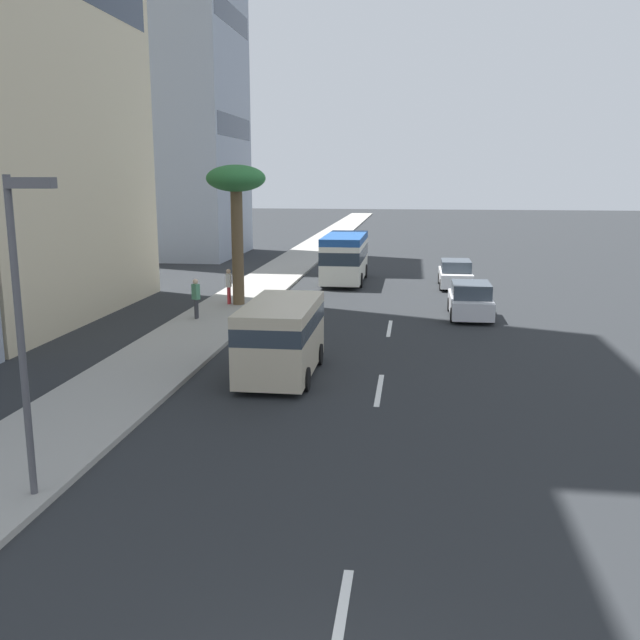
% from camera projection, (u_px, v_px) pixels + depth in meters
% --- Properties ---
extents(ground_plane, '(198.00, 198.00, 0.00)m').
position_uv_depth(ground_plane, '(395.00, 296.00, 37.40)').
color(ground_plane, '#26282B').
extents(sidewalk_right, '(162.00, 3.47, 0.15)m').
position_uv_depth(sidewalk_right, '(254.00, 291.00, 38.38)').
color(sidewalk_right, '#9E9B93').
rests_on(sidewalk_right, ground_plane).
extents(lane_stripe_near, '(3.20, 0.16, 0.01)m').
position_uv_depth(lane_stripe_near, '(338.00, 633.00, 9.80)').
color(lane_stripe_near, silver).
rests_on(lane_stripe_near, ground_plane).
extents(lane_stripe_mid, '(3.20, 0.16, 0.01)m').
position_uv_depth(lane_stripe_mid, '(379.00, 390.00, 20.95)').
color(lane_stripe_mid, silver).
rests_on(lane_stripe_mid, ground_plane).
extents(lane_stripe_far, '(3.20, 0.16, 0.01)m').
position_uv_depth(lane_stripe_far, '(390.00, 328.00, 29.37)').
color(lane_stripe_far, silver).
rests_on(lane_stripe_far, ground_plane).
extents(car_lead, '(4.21, 1.84, 1.58)m').
position_uv_depth(car_lead, '(455.00, 274.00, 40.07)').
color(car_lead, white).
rests_on(car_lead, ground_plane).
extents(car_second, '(4.15, 1.87, 1.60)m').
position_uv_depth(car_second, '(470.00, 301.00, 31.58)').
color(car_second, silver).
rests_on(car_second, ground_plane).
extents(van_third, '(4.96, 2.23, 2.38)m').
position_uv_depth(van_third, '(281.00, 334.00, 22.16)').
color(van_third, beige).
rests_on(van_third, ground_plane).
extents(minibus_fourth, '(6.86, 2.42, 2.84)m').
position_uv_depth(minibus_fourth, '(345.00, 256.00, 41.90)').
color(minibus_fourth, silver).
rests_on(minibus_fourth, ground_plane).
extents(pedestrian_near_lamp, '(0.33, 0.23, 1.71)m').
position_uv_depth(pedestrian_near_lamp, '(229.00, 285.00, 34.01)').
color(pedestrian_near_lamp, red).
rests_on(pedestrian_near_lamp, sidewalk_right).
extents(pedestrian_mid_block, '(0.36, 0.39, 1.75)m').
position_uv_depth(pedestrian_mid_block, '(196.00, 297.00, 30.49)').
color(pedestrian_mid_block, '#333338').
rests_on(pedestrian_mid_block, sidewalk_right).
extents(palm_tree, '(2.80, 2.80, 6.65)m').
position_uv_depth(palm_tree, '(236.00, 189.00, 33.02)').
color(palm_tree, brown).
rests_on(palm_tree, sidewalk_right).
extents(street_lamp, '(0.24, 0.97, 6.16)m').
position_uv_depth(street_lamp, '(23.00, 301.00, 13.01)').
color(street_lamp, '#4C4C51').
rests_on(street_lamp, sidewalk_right).
extents(office_tower_far, '(10.79, 10.78, 33.22)m').
position_uv_depth(office_tower_far, '(164.00, 37.00, 53.18)').
color(office_tower_far, '#99A3B2').
rests_on(office_tower_far, ground_plane).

